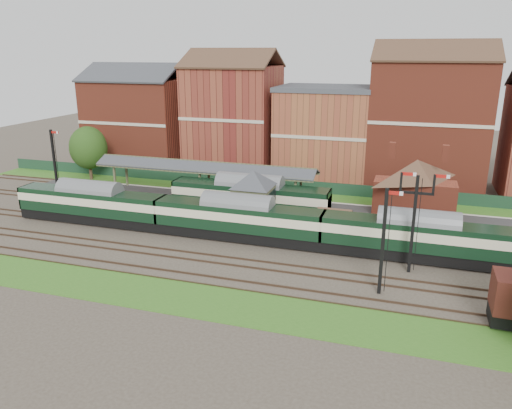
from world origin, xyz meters
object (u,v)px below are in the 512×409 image
(dmu_train, at_px, (238,218))
(platform_railcar, at_px, (250,197))
(signal_box, at_px, (253,198))
(semaphore_bracket, at_px, (414,217))

(dmu_train, height_order, platform_railcar, platform_railcar)
(signal_box, bearing_deg, platform_railcar, 113.91)
(signal_box, distance_m, semaphore_bracket, 16.16)
(dmu_train, relative_size, platform_railcar, 2.83)
(semaphore_bracket, bearing_deg, dmu_train, 170.85)
(semaphore_bracket, xyz_separation_m, platform_railcar, (-16.48, 9.00, -2.35))
(platform_railcar, bearing_deg, semaphore_bracket, -28.64)
(semaphore_bracket, height_order, dmu_train, semaphore_bracket)
(semaphore_bracket, relative_size, platform_railcar, 0.48)
(dmu_train, bearing_deg, platform_railcar, 98.40)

